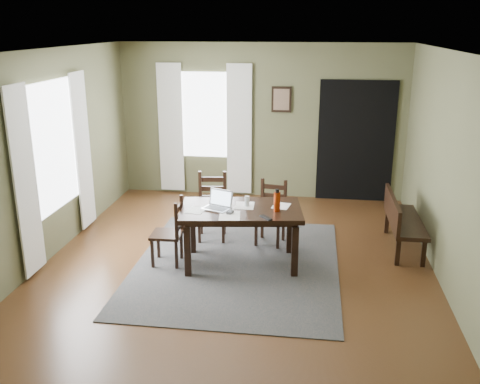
# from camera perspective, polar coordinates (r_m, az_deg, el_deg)

# --- Properties ---
(ground) EXTENTS (5.00, 6.00, 0.01)m
(ground) POSITION_cam_1_polar(r_m,az_deg,el_deg) (7.01, -0.34, -7.81)
(ground) COLOR #492C16
(room_shell) EXTENTS (5.02, 6.02, 2.71)m
(room_shell) POSITION_cam_1_polar(r_m,az_deg,el_deg) (6.45, -0.37, 6.87)
(room_shell) COLOR brown
(room_shell) RESTS_ON ground
(rug) EXTENTS (2.60, 3.20, 0.01)m
(rug) POSITION_cam_1_polar(r_m,az_deg,el_deg) (7.01, -0.34, -7.72)
(rug) COLOR #363636
(rug) RESTS_ON ground
(dining_table) EXTENTS (1.62, 1.11, 0.76)m
(dining_table) POSITION_cam_1_polar(r_m,az_deg,el_deg) (6.78, 0.13, -2.49)
(dining_table) COLOR black
(dining_table) RESTS_ON rug
(chair_end) EXTENTS (0.40, 0.40, 0.88)m
(chair_end) POSITION_cam_1_polar(r_m,az_deg,el_deg) (6.93, -7.46, -4.32)
(chair_end) COLOR black
(chair_end) RESTS_ON rug
(chair_back_left) EXTENTS (0.46, 0.47, 0.96)m
(chair_back_left) POSITION_cam_1_polar(r_m,az_deg,el_deg) (7.71, -3.00, -1.62)
(chair_back_left) COLOR black
(chair_back_left) RESTS_ON rug
(chair_back_right) EXTENTS (0.45, 0.45, 0.89)m
(chair_back_right) POSITION_cam_1_polar(r_m,az_deg,el_deg) (7.55, 3.34, -2.29)
(chair_back_right) COLOR black
(chair_back_right) RESTS_ON rug
(bench) EXTENTS (0.43, 1.32, 0.75)m
(bench) POSITION_cam_1_polar(r_m,az_deg,el_deg) (7.67, 16.76, -2.67)
(bench) COLOR black
(bench) RESTS_ON ground
(laptop) EXTENTS (0.40, 0.36, 0.23)m
(laptop) POSITION_cam_1_polar(r_m,az_deg,el_deg) (6.74, -2.32, -1.26)
(laptop) COLOR #B7B7BC
(laptop) RESTS_ON dining_table
(computer_mouse) EXTENTS (0.08, 0.12, 0.03)m
(computer_mouse) POSITION_cam_1_polar(r_m,az_deg,el_deg) (6.56, -1.06, -2.16)
(computer_mouse) COLOR #3F3F42
(computer_mouse) RESTS_ON dining_table
(tv_remote) EXTENTS (0.17, 0.18, 0.02)m
(tv_remote) POSITION_cam_1_polar(r_m,az_deg,el_deg) (6.40, 2.80, -2.76)
(tv_remote) COLOR black
(tv_remote) RESTS_ON dining_table
(drinking_glass) EXTENTS (0.08, 0.08, 0.13)m
(drinking_glass) POSITION_cam_1_polar(r_m,az_deg,el_deg) (6.81, 0.76, -0.97)
(drinking_glass) COLOR silver
(drinking_glass) RESTS_ON dining_table
(water_bottle) EXTENTS (0.09, 0.09, 0.29)m
(water_bottle) POSITION_cam_1_polar(r_m,az_deg,el_deg) (6.62, 3.96, -0.98)
(water_bottle) COLOR #B1340D
(water_bottle) RESTS_ON dining_table
(paper_a) EXTENTS (0.25, 0.31, 0.00)m
(paper_a) POSITION_cam_1_polar(r_m,az_deg,el_deg) (6.70, -4.70, -1.94)
(paper_a) COLOR white
(paper_a) RESTS_ON dining_table
(paper_c) EXTENTS (0.26, 0.32, 0.00)m
(paper_c) POSITION_cam_1_polar(r_m,az_deg,el_deg) (6.84, 0.50, -1.45)
(paper_c) COLOR white
(paper_c) RESTS_ON dining_table
(paper_d) EXTENTS (0.25, 0.30, 0.00)m
(paper_d) POSITION_cam_1_polar(r_m,az_deg,el_deg) (6.85, 4.41, -1.49)
(paper_d) COLOR white
(paper_d) RESTS_ON dining_table
(paper_e) EXTENTS (0.29, 0.35, 0.00)m
(paper_e) POSITION_cam_1_polar(r_m,az_deg,el_deg) (6.48, -1.12, -2.56)
(paper_e) COLOR white
(paper_e) RESTS_ON dining_table
(window_left) EXTENTS (0.01, 1.30, 1.70)m
(window_left) POSITION_cam_1_polar(r_m,az_deg,el_deg) (7.46, -19.31, 4.59)
(window_left) COLOR white
(window_left) RESTS_ON ground
(window_back) EXTENTS (1.00, 0.01, 1.50)m
(window_back) POSITION_cam_1_polar(r_m,az_deg,el_deg) (9.56, -3.78, 8.19)
(window_back) COLOR white
(window_back) RESTS_ON ground
(curtain_left_near) EXTENTS (0.03, 0.48, 2.30)m
(curtain_left_near) POSITION_cam_1_polar(r_m,az_deg,el_deg) (6.81, -21.93, 0.95)
(curtain_left_near) COLOR silver
(curtain_left_near) RESTS_ON ground
(curtain_left_far) EXTENTS (0.03, 0.48, 2.30)m
(curtain_left_far) POSITION_cam_1_polar(r_m,az_deg,el_deg) (8.22, -16.42, 4.20)
(curtain_left_far) COLOR silver
(curtain_left_far) RESTS_ON ground
(curtain_back_left) EXTENTS (0.44, 0.03, 2.30)m
(curtain_back_left) POSITION_cam_1_polar(r_m,az_deg,el_deg) (9.72, -7.40, 6.74)
(curtain_back_left) COLOR silver
(curtain_back_left) RESTS_ON ground
(curtain_back_right) EXTENTS (0.44, 0.03, 2.30)m
(curtain_back_right) POSITION_cam_1_polar(r_m,az_deg,el_deg) (9.47, -0.09, 6.60)
(curtain_back_right) COLOR silver
(curtain_back_right) RESTS_ON ground
(framed_picture) EXTENTS (0.34, 0.03, 0.44)m
(framed_picture) POSITION_cam_1_polar(r_m,az_deg,el_deg) (9.34, 4.44, 9.81)
(framed_picture) COLOR black
(framed_picture) RESTS_ON ground
(doorway_back) EXTENTS (1.30, 0.03, 2.10)m
(doorway_back) POSITION_cam_1_polar(r_m,az_deg,el_deg) (9.47, 12.24, 5.28)
(doorway_back) COLOR black
(doorway_back) RESTS_ON ground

